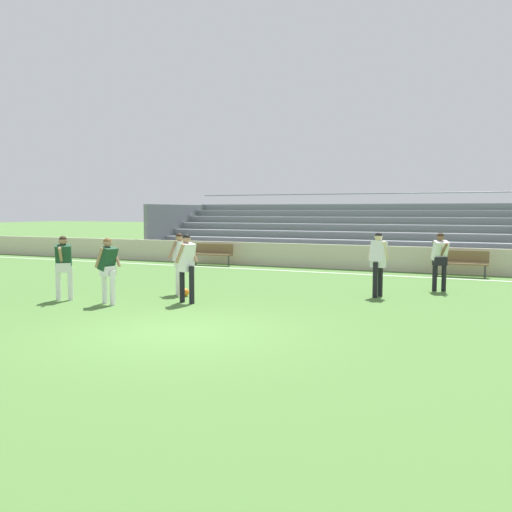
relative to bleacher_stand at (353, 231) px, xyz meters
name	(u,v)px	position (x,y,z in m)	size (l,w,h in m)	color
ground_plane	(179,332)	(0.48, -15.72, -1.36)	(160.00, 160.00, 0.00)	#477033
field_line_sideline	(331,273)	(0.48, -5.21, -1.36)	(44.00, 0.12, 0.01)	white
sideline_wall	(342,257)	(0.48, -3.74, -0.88)	(48.00, 0.16, 0.95)	beige
bleacher_stand	(353,231)	(0.00, 0.00, 0.00)	(18.76, 6.06, 3.17)	#9EA3AD
bench_centre_sideline	(461,261)	(4.89, -4.44, -0.81)	(1.80, 0.40, 0.90)	brown
bench_near_wall_gap	(213,252)	(-4.86, -4.44, -0.81)	(1.80, 0.40, 0.90)	brown
player_white_pressing_high	(187,262)	(-1.04, -12.90, -0.33)	(0.46, 0.53, 1.71)	black
player_white_overlapping	(180,258)	(-1.95, -11.76, -0.36)	(0.62, 0.50, 1.68)	white
player_white_wide_left	(378,258)	(3.11, -10.07, -0.33)	(0.54, 0.42, 1.72)	black
player_dark_dropping_back	(108,265)	(-2.70, -13.82, -0.40)	(0.49, 0.47, 1.63)	white
player_white_wide_right	(440,257)	(4.51, -8.31, -0.37)	(0.53, 0.71, 1.66)	black
player_dark_trailing_run	(64,262)	(-4.14, -13.79, -0.38)	(0.51, 0.74, 1.65)	white
soccer_ball	(185,292)	(-1.61, -12.05, -1.25)	(0.22, 0.22, 0.22)	orange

